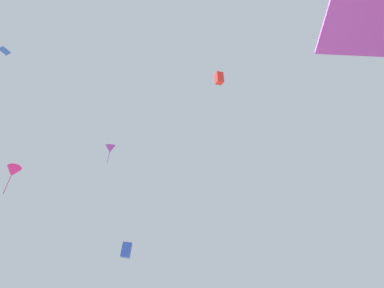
{
  "coord_description": "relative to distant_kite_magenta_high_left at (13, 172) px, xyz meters",
  "views": [
    {
      "loc": [
        -1.76,
        -0.02,
        0.64
      ],
      "look_at": [
        0.09,
        2.54,
        3.01
      ],
      "focal_mm": 26.62,
      "sensor_mm": 36.0,
      "label": 1
    }
  ],
  "objects": [
    {
      "name": "distant_kite_blue_mid_left",
      "position": [
        -3.07,
        -9.64,
        3.13
      ],
      "size": [
        0.73,
        0.73,
        0.17
      ],
      "color": "blue"
    },
    {
      "name": "distant_kite_magenta_high_left",
      "position": [
        0.0,
        0.0,
        0.0
      ],
      "size": [
        1.3,
        1.36,
        2.54
      ],
      "color": "#DB2393"
    },
    {
      "name": "distant_kite_blue_far_center",
      "position": [
        9.06,
        -4.71,
        -6.0
      ],
      "size": [
        0.91,
        1.03,
        1.16
      ],
      "color": "blue"
    },
    {
      "name": "distant_kite_red_overhead_distant",
      "position": [
        11.55,
        -13.71,
        6.72
      ],
      "size": [
        0.92,
        0.95,
        1.16
      ],
      "color": "red"
    },
    {
      "name": "distant_kite_purple_low_left",
      "position": [
        8.63,
        3.4,
        8.0
      ],
      "size": [
        1.82,
        1.87,
        2.85
      ],
      "color": "purple"
    }
  ]
}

